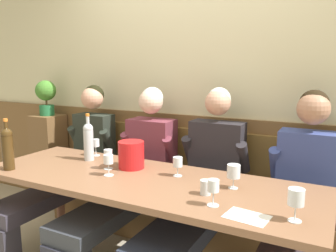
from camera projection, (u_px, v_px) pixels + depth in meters
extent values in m
cube|color=beige|center=(199.00, 75.00, 2.96)|extent=(6.80, 0.08, 2.80)
cube|color=brown|center=(195.00, 174.00, 3.06)|extent=(6.80, 0.03, 1.05)
cube|color=brown|center=(184.00, 215.00, 2.92)|extent=(2.61, 0.42, 0.44)
cube|color=brown|center=(184.00, 188.00, 2.88)|extent=(2.56, 0.39, 0.05)
cube|color=brown|center=(193.00, 154.00, 3.00)|extent=(2.61, 0.04, 0.45)
cube|color=brown|center=(142.00, 181.00, 2.25)|extent=(2.31, 0.79, 0.04)
cylinder|color=brown|center=(60.00, 191.00, 3.10)|extent=(0.07, 0.07, 0.71)
cylinder|color=brown|center=(320.00, 251.00, 2.11)|extent=(0.07, 0.07, 0.71)
cube|color=#322F38|center=(1.00, 249.00, 2.44)|extent=(0.27, 0.14, 0.38)
cube|color=#37323E|center=(51.00, 194.00, 2.82)|extent=(0.30, 1.07, 0.11)
cube|color=#242A23|center=(95.00, 142.00, 3.26)|extent=(0.36, 0.19, 0.54)
sphere|color=tan|center=(92.00, 98.00, 3.18)|extent=(0.21, 0.21, 0.21)
sphere|color=black|center=(94.00, 95.00, 3.19)|extent=(0.19, 0.19, 0.19)
cylinder|color=#242A23|center=(76.00, 138.00, 3.31)|extent=(0.08, 0.20, 0.27)
cylinder|color=#242A23|center=(108.00, 142.00, 3.13)|extent=(0.08, 0.20, 0.27)
cube|color=#31353C|center=(113.00, 209.00, 2.52)|extent=(0.33, 1.06, 0.11)
cube|color=brown|center=(152.00, 150.00, 2.97)|extent=(0.39, 0.23, 0.54)
sphere|color=beige|center=(151.00, 102.00, 2.89)|extent=(0.21, 0.21, 0.21)
sphere|color=beige|center=(152.00, 98.00, 2.91)|extent=(0.19, 0.19, 0.19)
cylinder|color=brown|center=(129.00, 145.00, 3.02)|extent=(0.08, 0.20, 0.27)
cylinder|color=brown|center=(170.00, 151.00, 2.83)|extent=(0.08, 0.20, 0.27)
cube|color=#242A39|center=(186.00, 226.00, 2.26)|extent=(0.35, 1.07, 0.11)
cube|color=#252227|center=(217.00, 157.00, 2.70)|extent=(0.42, 0.19, 0.56)
sphere|color=tan|center=(218.00, 103.00, 2.61)|extent=(0.20, 0.20, 0.20)
sphere|color=beige|center=(219.00, 99.00, 2.63)|extent=(0.18, 0.18, 0.18)
cylinder|color=#252227|center=(189.00, 151.00, 2.76)|extent=(0.08, 0.20, 0.27)
cylinder|color=#252227|center=(243.00, 157.00, 2.56)|extent=(0.08, 0.20, 0.27)
cube|color=#372B2F|center=(294.00, 252.00, 1.94)|extent=(0.35, 1.07, 0.11)
cube|color=#354485|center=(309.00, 170.00, 2.39)|extent=(0.42, 0.21, 0.54)
sphere|color=#A77559|center=(313.00, 109.00, 2.30)|extent=(0.22, 0.22, 0.22)
sphere|color=black|center=(314.00, 104.00, 2.32)|extent=(0.20, 0.20, 0.20)
cylinder|color=#354485|center=(275.00, 163.00, 2.45)|extent=(0.08, 0.20, 0.27)
cylinder|color=red|center=(131.00, 155.00, 2.45)|extent=(0.19, 0.19, 0.20)
cylinder|color=#3E2A11|center=(8.00, 153.00, 2.41)|extent=(0.08, 0.08, 0.25)
sphere|color=#3E2A11|center=(6.00, 134.00, 2.39)|extent=(0.08, 0.08, 0.08)
cylinder|color=#3E2A11|center=(6.00, 127.00, 2.38)|extent=(0.03, 0.03, 0.08)
cylinder|color=orange|center=(5.00, 120.00, 2.37)|extent=(0.03, 0.03, 0.02)
cylinder|color=silver|center=(89.00, 145.00, 2.65)|extent=(0.08, 0.08, 0.24)
sphere|color=silver|center=(88.00, 129.00, 2.63)|extent=(0.08, 0.08, 0.08)
cylinder|color=silver|center=(88.00, 122.00, 2.62)|extent=(0.03, 0.03, 0.09)
cylinder|color=orange|center=(87.00, 115.00, 2.61)|extent=(0.03, 0.03, 0.02)
cylinder|color=silver|center=(213.00, 205.00, 1.80)|extent=(0.06, 0.06, 0.00)
cylinder|color=silver|center=(213.00, 198.00, 1.80)|extent=(0.01, 0.01, 0.08)
cylinder|color=silver|center=(213.00, 185.00, 1.79)|extent=(0.06, 0.06, 0.06)
cylinder|color=silver|center=(295.00, 221.00, 1.62)|extent=(0.07, 0.07, 0.00)
cylinder|color=silver|center=(295.00, 213.00, 1.62)|extent=(0.01, 0.01, 0.08)
cylinder|color=silver|center=(296.00, 197.00, 1.60)|extent=(0.08, 0.08, 0.08)
cylinder|color=#ECE78B|center=(296.00, 203.00, 1.61)|extent=(0.07, 0.07, 0.02)
cylinder|color=silver|center=(233.00, 188.00, 2.06)|extent=(0.06, 0.06, 0.00)
cylinder|color=silver|center=(233.00, 183.00, 2.05)|extent=(0.01, 0.01, 0.06)
cylinder|color=silver|center=(234.00, 171.00, 2.04)|extent=(0.08, 0.08, 0.08)
cylinder|color=#ECE37C|center=(234.00, 175.00, 2.05)|extent=(0.07, 0.07, 0.03)
cylinder|color=silver|center=(109.00, 169.00, 2.44)|extent=(0.07, 0.07, 0.00)
cylinder|color=silver|center=(108.00, 164.00, 2.44)|extent=(0.01, 0.01, 0.07)
cylinder|color=silver|center=(108.00, 154.00, 2.42)|extent=(0.06, 0.06, 0.07)
cylinder|color=silver|center=(109.00, 175.00, 2.30)|extent=(0.07, 0.07, 0.00)
cylinder|color=silver|center=(109.00, 169.00, 2.29)|extent=(0.01, 0.01, 0.08)
cylinder|color=silver|center=(108.00, 159.00, 2.28)|extent=(0.07, 0.07, 0.06)
cylinder|color=silver|center=(178.00, 176.00, 2.29)|extent=(0.06, 0.06, 0.00)
cylinder|color=silver|center=(178.00, 171.00, 2.28)|extent=(0.01, 0.01, 0.06)
cylinder|color=silver|center=(178.00, 162.00, 2.27)|extent=(0.06, 0.06, 0.06)
cylinder|color=#E8E28C|center=(178.00, 165.00, 2.28)|extent=(0.06, 0.06, 0.02)
cylinder|color=silver|center=(96.00, 155.00, 2.81)|extent=(0.07, 0.07, 0.00)
cylinder|color=silver|center=(96.00, 151.00, 2.80)|extent=(0.01, 0.01, 0.07)
cylinder|color=silver|center=(96.00, 143.00, 2.79)|extent=(0.06, 0.06, 0.06)
cylinder|color=#E3D880|center=(96.00, 145.00, 2.79)|extent=(0.06, 0.06, 0.03)
cylinder|color=silver|center=(206.00, 187.00, 1.95)|extent=(0.06, 0.06, 0.09)
cube|color=white|center=(247.00, 217.00, 1.67)|extent=(0.23, 0.17, 0.00)
cube|color=brown|center=(50.00, 160.00, 3.65)|extent=(0.28, 0.28, 0.97)
cylinder|color=#21693A|center=(47.00, 110.00, 3.56)|extent=(0.15, 0.15, 0.11)
cylinder|color=brown|center=(46.00, 102.00, 3.55)|extent=(0.02, 0.02, 0.07)
sphere|color=#3E7728|center=(46.00, 90.00, 3.52)|extent=(0.21, 0.21, 0.21)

